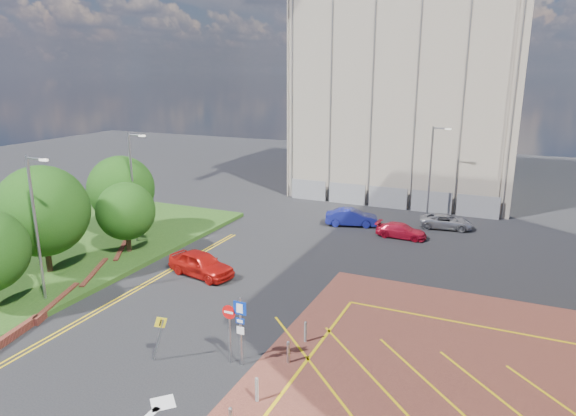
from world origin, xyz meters
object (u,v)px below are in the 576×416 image
Objects in this scene: tree_b at (42,211)px; car_blue_back at (351,217)px; warning_sign at (159,334)px; car_silver_back at (446,222)px; tree_c at (126,211)px; lamp_left_far at (133,183)px; car_red_back at (401,231)px; lamp_back at (431,169)px; lamp_left_near at (36,223)px; sign_cluster at (236,324)px; tree_d at (121,189)px; car_red_left at (201,264)px.

tree_b reaches higher than car_blue_back.
car_blue_back is (1.45, 23.49, -0.72)m from warning_sign.
warning_sign is at bearing 153.77° from car_silver_back.
tree_c is at bearing 68.20° from tree_b.
car_red_back is (17.49, 9.69, -4.10)m from lamp_left_far.
tree_b is at bearing -130.41° from lamp_back.
tree_c is 2.65m from lamp_left_far.
lamp_left_near reaches higher than warning_sign.
lamp_left_near is at bearing 175.44° from sign_cluster.
lamp_left_near is 30.15m from car_silver_back.
car_blue_back reaches higher than car_red_back.
lamp_left_near reaches higher than tree_d.
sign_cluster is 0.75× the size of car_blue_back.
lamp_left_near is 25.39m from car_red_back.
tree_b reaches higher than car_red_left.
lamp_left_far is 1.75× the size of car_red_left.
tree_b is 1.57× the size of car_blue_back.
car_red_back is at bearing 82.36° from sign_cluster.
car_red_back is at bearing -99.05° from lamp_back.
warning_sign is at bearing -44.24° from tree_d.
tree_b is 13.99m from warning_sign.
car_silver_back is at bearing 52.14° from lamp_left_near.
lamp_back is (20.58, 15.00, 0.49)m from tree_d.
car_red_back is at bearing 23.93° from tree_d.
car_red_left is 16.14m from car_red_back.
lamp_back is at bearing -7.33° from car_red_back.
lamp_left_near is at bearing 134.63° from car_silver_back.
tree_b is at bearing -98.77° from lamp_left_far.
car_red_left is (-7.10, 7.94, -1.17)m from sign_cluster.
lamp_left_far is at bearing -139.14° from lamp_back.
car_silver_back is (19.41, 15.58, -2.61)m from tree_c.
car_blue_back is at bearing 52.24° from tree_b.
lamp_back is at bearing 40.86° from lamp_left_far.
warning_sign is at bearing -144.31° from car_red_left.
car_blue_back is 1.11× the size of car_red_back.
lamp_left_near is at bearing -78.69° from lamp_left_far.
tree_b is 8.07m from tree_d.
lamp_left_near is at bearing 153.45° from car_red_left.
lamp_left_near reaches higher than car_blue_back.
lamp_left_far is at bearing 120.70° from car_red_back.
tree_c is at bearing -65.29° from lamp_left_far.
tree_c is at bearing -45.00° from tree_d.
lamp_left_far is 9.08m from car_red_left.
car_blue_back is at bearing 40.71° from lamp_left_far.
lamp_back is at bearing -65.12° from car_blue_back.
sign_cluster is at bearing -33.16° from tree_c.
lamp_back is 8.15m from car_blue_back.
car_silver_back is at bearing 71.27° from warning_sign.
tree_c is 1.07× the size of car_red_left.
tree_d is at bearing 97.13° from tree_b.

